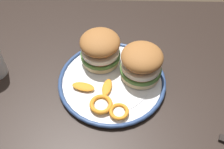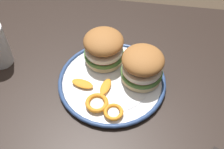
# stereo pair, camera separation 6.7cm
# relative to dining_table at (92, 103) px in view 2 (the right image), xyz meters

# --- Properties ---
(dining_table) EXTENTS (1.29, 0.83, 0.76)m
(dining_table) POSITION_rel_dining_table_xyz_m (0.00, 0.00, 0.00)
(dining_table) COLOR black
(dining_table) RESTS_ON ground
(dinner_plate) EXTENTS (0.31, 0.31, 0.02)m
(dinner_plate) POSITION_rel_dining_table_xyz_m (0.07, 0.01, 0.12)
(dinner_plate) COLOR white
(dinner_plate) RESTS_ON dining_table
(sandwich_half_left) EXTENTS (0.16, 0.16, 0.10)m
(sandwich_half_left) POSITION_rel_dining_table_xyz_m (0.03, 0.08, 0.18)
(sandwich_half_left) COLOR beige
(sandwich_half_left) RESTS_ON dinner_plate
(sandwich_half_right) EXTENTS (0.16, 0.16, 0.10)m
(sandwich_half_right) POSITION_rel_dining_table_xyz_m (0.15, 0.03, 0.18)
(sandwich_half_right) COLOR beige
(sandwich_half_right) RESTS_ON dinner_plate
(orange_peel_curled) EXTENTS (0.09, 0.09, 0.01)m
(orange_peel_curled) POSITION_rel_dining_table_xyz_m (0.04, -0.09, 0.13)
(orange_peel_curled) COLOR orange
(orange_peel_curled) RESTS_ON dinner_plate
(orange_peel_strip_long) EXTENTS (0.04, 0.06, 0.01)m
(orange_peel_strip_long) POSITION_rel_dining_table_xyz_m (0.05, -0.03, 0.13)
(orange_peel_strip_long) COLOR orange
(orange_peel_strip_long) RESTS_ON dinner_plate
(orange_peel_strip_short) EXTENTS (0.07, 0.04, 0.01)m
(orange_peel_strip_short) POSITION_rel_dining_table_xyz_m (-0.01, -0.03, 0.13)
(orange_peel_strip_short) COLOR orange
(orange_peel_strip_short) RESTS_ON dinner_plate
(orange_peel_small_curl) EXTENTS (0.07, 0.07, 0.01)m
(orange_peel_small_curl) POSITION_rel_dining_table_xyz_m (0.09, -0.11, 0.13)
(orange_peel_small_curl) COLOR orange
(orange_peel_small_curl) RESTS_ON dinner_plate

